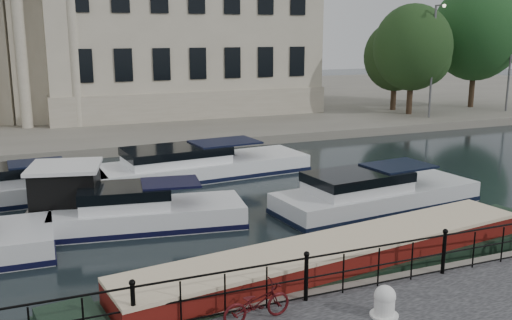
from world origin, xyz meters
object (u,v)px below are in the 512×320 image
at_px(bicycle, 257,303).
at_px(harbour_hut, 67,197).
at_px(mooring_bollard, 385,302).
at_px(narrowboat, 338,270).

relative_size(bicycle, harbour_hut, 0.42).
bearing_deg(mooring_bollard, harbour_hut, 117.65).
bearing_deg(bicycle, harbour_hut, 10.12).
xyz_separation_m(narrowboat, harbour_hut, (-6.37, 8.16, 0.59)).
height_order(bicycle, mooring_bollard, bicycle).
xyz_separation_m(bicycle, harbour_hut, (-3.11, 10.22, -0.02)).
distance_m(bicycle, narrowboat, 3.90).
distance_m(mooring_bollard, narrowboat, 3.02).
relative_size(mooring_bollard, narrowboat, 0.05).
height_order(bicycle, harbour_hut, harbour_hut).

